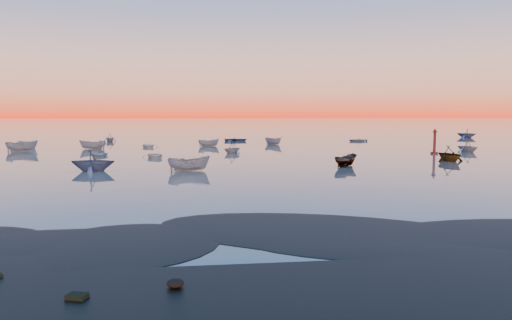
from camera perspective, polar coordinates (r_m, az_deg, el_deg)
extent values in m
plane|color=slate|center=(121.43, -3.80, 2.86)|extent=(600.00, 600.00, 0.00)
imported|color=silver|center=(63.03, -11.49, 0.25)|extent=(4.04, 2.51, 0.94)
imported|color=slate|center=(48.61, -7.66, -1.24)|extent=(2.01, 4.21, 1.42)
imported|color=slate|center=(76.65, 23.00, 0.85)|extent=(3.88, 2.72, 1.24)
cylinder|color=#48120F|center=(71.88, 19.70, 0.72)|extent=(1.01, 1.01, 0.34)
cylinder|color=#48120F|center=(71.78, 19.74, 1.83)|extent=(0.36, 0.36, 2.91)
cone|color=#48120F|center=(71.70, 19.78, 3.22)|extent=(0.67, 0.67, 0.56)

